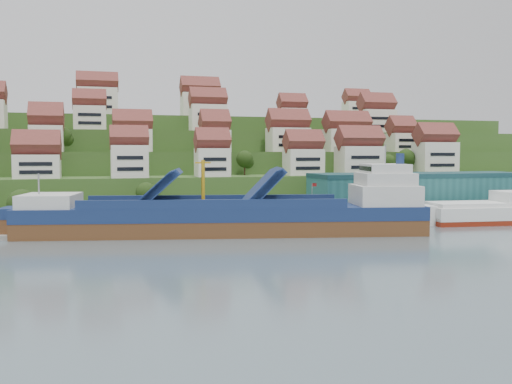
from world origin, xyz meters
name	(u,v)px	position (x,y,z in m)	size (l,w,h in m)	color
ground	(253,232)	(0.00, 0.00, 0.00)	(300.00, 300.00, 0.00)	slate
quay	(312,217)	(20.00, 15.00, 1.10)	(180.00, 14.00, 2.20)	gray
hillside	(183,170)	(0.00, 103.55, 10.66)	(260.00, 128.00, 31.00)	#2D4C1E
hillside_village	(213,135)	(2.75, 58.09, 23.42)	(159.46, 63.64, 29.37)	white
hillside_trees	(170,158)	(-12.87, 43.63, 16.19)	(142.33, 63.10, 30.75)	#274216
warehouse	(418,191)	(52.00, 17.00, 7.20)	(60.00, 15.00, 10.00)	#246162
flagpole	(312,197)	(18.11, 10.00, 6.88)	(1.28, 0.16, 8.00)	gray
cargo_ship	(235,218)	(-4.57, -1.95, 3.62)	(88.04, 30.14, 19.43)	brown
second_ship	(488,213)	(61.28, -0.54, 2.64)	(31.08, 14.07, 8.74)	maroon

